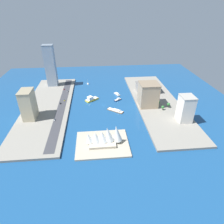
{
  "coord_description": "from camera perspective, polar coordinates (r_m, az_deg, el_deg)",
  "views": [
    {
      "loc": [
        12.6,
        278.5,
        146.4
      ],
      "look_at": [
        -11.61,
        27.92,
        2.18
      ],
      "focal_mm": 30.94,
      "sensor_mm": 36.0,
      "label": 1
    }
  ],
  "objects": [
    {
      "name": "quay_west",
      "position": [
        329.82,
        12.94,
        2.93
      ],
      "size": [
        70.0,
        240.0,
        2.88
      ],
      "primitive_type": "cube",
      "color": "gray",
      "rests_on": "ground_plane"
    },
    {
      "name": "barge_flat_brown",
      "position": [
        296.39,
        1.04,
        0.46
      ],
      "size": [
        25.06,
        21.54,
        3.17
      ],
      "color": "brown",
      "rests_on": "ground_plane"
    },
    {
      "name": "opera_landmark",
      "position": [
        224.36,
        -2.36,
        -7.35
      ],
      "size": [
        43.86,
        22.05,
        24.25
      ],
      "color": "#BCAD93",
      "rests_on": "peninsula_point"
    },
    {
      "name": "sailboat_small_white",
      "position": [
        400.38,
        -7.17,
        8.29
      ],
      "size": [
        4.27,
        9.48,
        10.32
      ],
      "color": "white",
      "rests_on": "ground_plane"
    },
    {
      "name": "pickup_red",
      "position": [
        375.67,
        -14.01,
        6.59
      ],
      "size": [
        2.16,
        4.48,
        1.58
      ],
      "color": "black",
      "rests_on": "road_strip"
    },
    {
      "name": "yacht_sleek_gray",
      "position": [
        349.75,
        1.47,
        5.33
      ],
      "size": [
        10.56,
        16.29,
        4.13
      ],
      "color": "#999EA3",
      "rests_on": "ground_plane"
    },
    {
      "name": "office_block_beige",
      "position": [
        288.84,
        -23.5,
        2.03
      ],
      "size": [
        16.68,
        26.14,
        41.55
      ],
      "color": "#C6B793",
      "rests_on": "quay_east"
    },
    {
      "name": "apartment_midrise_tan",
      "position": [
        305.28,
        10.66,
        5.08
      ],
      "size": [
        29.0,
        28.9,
        36.84
      ],
      "color": "tan",
      "rests_on": "quay_west"
    },
    {
      "name": "sedan_silver",
      "position": [
        365.5,
        -13.03,
        6.04
      ],
      "size": [
        2.18,
        4.77,
        1.53
      ],
      "color": "black",
      "rests_on": "road_strip"
    },
    {
      "name": "road_strip",
      "position": [
        317.78,
        -14.56,
        1.94
      ],
      "size": [
        12.15,
        228.0,
        0.15
      ],
      "primitive_type": "cube",
      "color": "#38383D",
      "rests_on": "quay_east"
    },
    {
      "name": "peninsula_point",
      "position": [
        230.45,
        -2.86,
        -9.36
      ],
      "size": [
        61.4,
        50.74,
        2.0
      ],
      "primitive_type": "cube",
      "color": "#A89E89",
      "rests_on": "ground_plane"
    },
    {
      "name": "ground_plane",
      "position": [
        314.89,
        -2.59,
        2.07
      ],
      "size": [
        440.0,
        440.0,
        0.0
      ],
      "primitive_type": "plane",
      "color": "navy"
    },
    {
      "name": "quay_east",
      "position": [
        322.99,
        -18.46,
        1.49
      ],
      "size": [
        70.0,
        240.0,
        2.88
      ],
      "primitive_type": "cube",
      "color": "gray",
      "rests_on": "ground_plane"
    },
    {
      "name": "ferry_yellow_fast",
      "position": [
        330.33,
        -6.12,
        3.86
      ],
      "size": [
        23.11,
        20.98,
        8.05
      ],
      "color": "yellow",
      "rests_on": "ground_plane"
    },
    {
      "name": "tower_tall_glass",
      "position": [
        390.62,
        -17.74,
        12.83
      ],
      "size": [
        19.48,
        15.99,
        76.92
      ],
      "color": "#8C9EB2",
      "rests_on": "quay_east"
    },
    {
      "name": "taxi_yellow_cab",
      "position": [
        331.31,
        -13.89,
        3.38
      ],
      "size": [
        1.86,
        4.42,
        1.46
      ],
      "color": "black",
      "rests_on": "road_strip"
    },
    {
      "name": "traffic_light_waterfront",
      "position": [
        350.71,
        -12.69,
        5.67
      ],
      "size": [
        0.36,
        0.36,
        6.5
      ],
      "color": "black",
      "rests_on": "quay_east"
    },
    {
      "name": "suv_black",
      "position": [
        323.16,
        -15.0,
        2.53
      ],
      "size": [
        2.09,
        4.4,
        1.51
      ],
      "color": "black",
      "rests_on": "road_strip"
    },
    {
      "name": "park_tree_cluster",
      "position": [
        309.56,
        14.6,
        2.33
      ],
      "size": [
        19.05,
        19.93,
        8.92
      ],
      "color": "brown",
      "rests_on": "quay_west"
    },
    {
      "name": "hotel_broad_white",
      "position": [
        278.18,
        20.9,
        0.96
      ],
      "size": [
        18.13,
        20.68,
        36.71
      ],
      "color": "silver",
      "rests_on": "quay_west"
    },
    {
      "name": "carpark_squat_concrete",
      "position": [
        360.69,
        10.53,
        7.14
      ],
      "size": [
        41.23,
        28.84,
        14.99
      ],
      "color": "gray",
      "rests_on": "quay_west"
    },
    {
      "name": "van_white",
      "position": [
        279.96,
        -16.58,
        -2.2
      ],
      "size": [
        2.07,
        4.67,
        1.55
      ],
      "color": "black",
      "rests_on": "road_strip"
    },
    {
      "name": "patrol_launch_navy",
      "position": [
        329.27,
        1.72,
        3.66
      ],
      "size": [
        13.61,
        10.78,
        3.98
      ],
      "color": "#1E284C",
      "rests_on": "ground_plane"
    }
  ]
}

